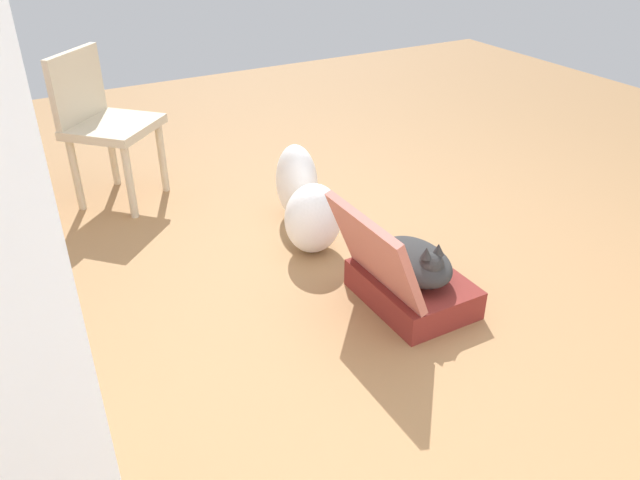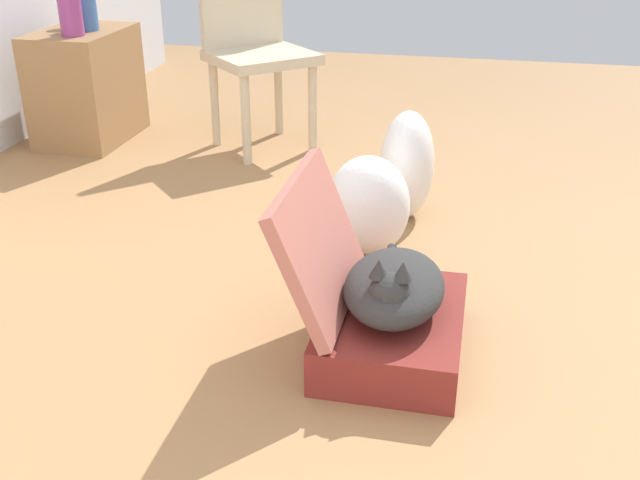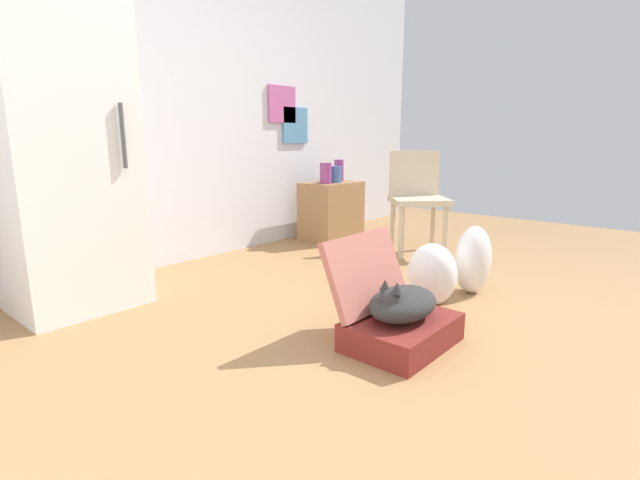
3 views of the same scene
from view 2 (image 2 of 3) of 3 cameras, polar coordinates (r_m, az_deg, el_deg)
ground_plane at (r=2.45m, az=7.13°, el=-5.24°), size 7.68×7.68×0.00m
suitcase_base at (r=2.20m, az=5.47°, el=-6.82°), size 0.54×0.40×0.14m
suitcase_lid at (r=2.11m, az=-0.06°, el=-0.24°), size 0.54×0.18×0.38m
cat at (r=2.12m, az=5.60°, el=-3.54°), size 0.49×0.28×0.21m
plastic_bag_white at (r=2.72m, az=3.64°, el=2.57°), size 0.27×0.30×0.37m
plastic_bag_clear at (r=3.03m, az=6.56°, el=5.63°), size 0.29×0.22×0.44m
side_table at (r=4.15m, az=-17.18°, el=11.04°), size 0.57×0.39×0.56m
vase_tall at (r=3.93m, az=-18.28°, el=15.81°), size 0.11×0.11×0.19m
vase_short at (r=4.21m, az=-17.23°, el=16.63°), size 0.09×0.09×0.21m
vase_round at (r=4.06m, az=-17.30°, el=15.93°), size 0.12×0.12×0.15m
chair at (r=3.84m, az=-4.91°, el=14.21°), size 0.63×0.63×0.87m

